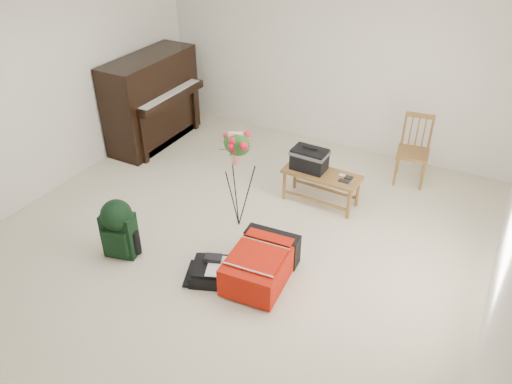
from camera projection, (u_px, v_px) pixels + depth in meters
The scene contains 10 objects.
floor at pixel (229, 245), 5.27m from camera, with size 5.00×5.50×0.01m, color beige.
wall_back at pixel (333, 57), 6.63m from camera, with size 5.00×0.04×2.50m, color silver.
wall_left at pixel (35, 92), 5.59m from camera, with size 0.04×5.50×2.50m, color silver.
piano at pixel (153, 102), 7.00m from camera, with size 0.71×1.50×1.25m.
bench at pixel (313, 164), 5.75m from camera, with size 0.91×0.39×0.69m.
dining_chair at pixel (414, 151), 6.15m from camera, with size 0.42×0.42×0.87m.
red_suitcase at pixel (263, 261), 4.79m from camera, with size 0.59×0.83×0.34m.
black_duffel at pixel (218, 271), 4.82m from camera, with size 0.61×0.56×0.21m.
green_backpack at pixel (118, 226), 4.97m from camera, with size 0.36×0.33×0.64m.
flower_stand at pixel (238, 181), 5.27m from camera, with size 0.47×0.47×1.18m.
Camera 1 is at (2.20, -3.49, 3.34)m, focal length 35.00 mm.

